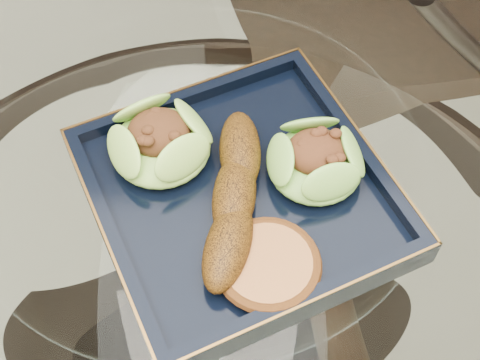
{
  "coord_description": "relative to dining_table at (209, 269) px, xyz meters",
  "views": [
    {
      "loc": [
        0.01,
        -0.37,
        1.32
      ],
      "look_at": [
        0.04,
        -0.01,
        0.8
      ],
      "focal_mm": 50.0,
      "sensor_mm": 36.0,
      "label": 1
    }
  ],
  "objects": [
    {
      "name": "dining_table",
      "position": [
        0.0,
        0.0,
        0.0
      ],
      "size": [
        1.13,
        1.13,
        0.77
      ],
      "color": "white",
      "rests_on": "ground"
    },
    {
      "name": "dining_chair",
      "position": [
        0.21,
        0.53,
        -0.08
      ],
      "size": [
        0.44,
        0.44,
        0.92
      ],
      "rotation": [
        0.0,
        0.0,
        0.12
      ],
      "color": "black",
      "rests_on": "ground"
    },
    {
      "name": "navy_plate",
      "position": [
        0.04,
        -0.01,
        0.17
      ],
      "size": [
        0.35,
        0.35,
        0.02
      ],
      "primitive_type": "cube",
      "rotation": [
        0.0,
        0.0,
        0.38
      ],
      "color": "black",
      "rests_on": "dining_table"
    },
    {
      "name": "lettuce_wrap_left",
      "position": [
        -0.04,
        0.04,
        0.2
      ],
      "size": [
        0.11,
        0.11,
        0.04
      ],
      "primitive_type": "ellipsoid",
      "rotation": [
        0.0,
        0.0,
        0.12
      ],
      "color": "#63A630",
      "rests_on": "navy_plate"
    },
    {
      "name": "lettuce_wrap_right",
      "position": [
        0.11,
        0.01,
        0.2
      ],
      "size": [
        0.11,
        0.11,
        0.03
      ],
      "primitive_type": "ellipsoid",
      "rotation": [
        0.0,
        0.0,
        -0.27
      ],
      "color": "#64AC32",
      "rests_on": "navy_plate"
    },
    {
      "name": "roasted_plantain",
      "position": [
        0.03,
        -0.03,
        0.2
      ],
      "size": [
        0.07,
        0.19,
        0.04
      ],
      "primitive_type": "ellipsoid",
      "rotation": [
        0.0,
        0.0,
        1.41
      ],
      "color": "#5D3609",
      "rests_on": "navy_plate"
    },
    {
      "name": "crumb_patty",
      "position": [
        0.06,
        -0.1,
        0.19
      ],
      "size": [
        0.1,
        0.1,
        0.02
      ],
      "primitive_type": "cylinder",
      "rotation": [
        0.0,
        0.0,
        0.25
      ],
      "color": "#AD6D39",
      "rests_on": "navy_plate"
    }
  ]
}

